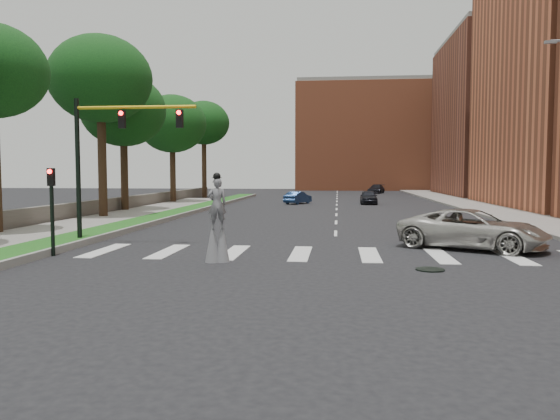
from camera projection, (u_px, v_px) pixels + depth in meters
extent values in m
plane|color=black|center=(335.00, 259.00, 19.45)|extent=(160.00, 160.00, 0.00)
cube|color=#195317|center=(181.00, 212.00, 40.49)|extent=(2.00, 60.00, 0.25)
cube|color=gray|center=(195.00, 212.00, 40.38)|extent=(0.20, 60.00, 0.28)
cube|color=gray|center=(79.00, 225.00, 30.89)|extent=(4.00, 60.00, 0.18)
cube|color=gray|center=(496.00, 210.00, 42.93)|extent=(5.00, 90.00, 0.18)
cube|color=#58524C|center=(120.00, 204.00, 43.03)|extent=(0.50, 56.00, 1.10)
cylinder|color=black|center=(430.00, 269.00, 17.15)|extent=(0.90, 0.90, 0.04)
cube|color=brown|center=(510.00, 118.00, 70.00)|extent=(16.00, 22.00, 20.00)
cube|color=#C7633E|center=(372.00, 138.00, 95.57)|extent=(26.00, 14.00, 18.00)
cube|color=slate|center=(551.00, 42.00, 23.81)|extent=(0.50, 0.18, 0.12)
cylinder|color=black|center=(78.00, 172.00, 23.37)|extent=(0.20, 0.20, 6.20)
cylinder|color=gold|center=(135.00, 107.00, 22.91)|extent=(5.20, 0.14, 0.14)
cube|color=black|center=(122.00, 119.00, 23.01)|extent=(0.28, 0.18, 0.75)
cylinder|color=#FF0C0C|center=(121.00, 113.00, 22.89)|extent=(0.18, 0.06, 0.18)
cube|color=black|center=(180.00, 119.00, 22.74)|extent=(0.28, 0.18, 0.75)
cylinder|color=#FF0C0C|center=(179.00, 112.00, 22.63)|extent=(0.18, 0.06, 0.18)
cylinder|color=black|center=(52.00, 215.00, 19.94)|extent=(0.14, 0.14, 3.00)
cube|color=black|center=(51.00, 177.00, 19.84)|extent=(0.25, 0.16, 0.65)
cylinder|color=#FF0C0C|center=(49.00, 172.00, 19.72)|extent=(0.16, 0.05, 0.16)
cylinder|color=black|center=(222.00, 246.00, 18.70)|extent=(0.07, 0.07, 1.13)
cylinder|color=black|center=(213.00, 246.00, 18.64)|extent=(0.07, 0.07, 1.13)
cone|color=slate|center=(222.00, 241.00, 18.69)|extent=(0.52, 0.52, 1.41)
cone|color=slate|center=(213.00, 242.00, 18.63)|extent=(0.52, 0.52, 1.41)
imported|color=slate|center=(217.00, 204.00, 18.57)|extent=(0.74, 0.59, 1.75)
sphere|color=black|center=(217.00, 176.00, 18.50)|extent=(0.26, 0.26, 0.26)
cylinder|color=black|center=(217.00, 178.00, 18.51)|extent=(0.34, 0.34, 0.02)
cube|color=yellow|center=(217.00, 190.00, 18.67)|extent=(0.22, 0.05, 0.10)
imported|color=#BAB7AF|center=(473.00, 229.00, 21.79)|extent=(6.33, 5.08, 1.60)
imported|color=black|center=(369.00, 197.00, 52.39)|extent=(1.64, 3.96, 1.34)
imported|color=navy|center=(298.00, 198.00, 52.79)|extent=(2.62, 3.80, 1.19)
imported|color=black|center=(376.00, 189.00, 78.63)|extent=(2.95, 4.76, 1.29)
cylinder|color=black|center=(102.00, 162.00, 35.90)|extent=(0.56, 0.56, 7.47)
ellipsoid|color=black|center=(100.00, 79.00, 35.53)|extent=(6.69, 6.69, 5.69)
cylinder|color=black|center=(124.00, 172.00, 41.96)|extent=(0.56, 0.56, 6.17)
ellipsoid|color=black|center=(123.00, 110.00, 41.63)|extent=(6.48, 6.48, 5.51)
cylinder|color=black|center=(173.00, 172.00, 53.48)|extent=(0.56, 0.56, 6.12)
ellipsoid|color=black|center=(172.00, 124.00, 53.15)|extent=(6.63, 6.63, 5.63)
cylinder|color=black|center=(204.00, 167.00, 64.83)|extent=(0.56, 0.56, 7.37)
ellipsoid|color=black|center=(204.00, 123.00, 64.47)|extent=(6.07, 6.07, 5.16)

